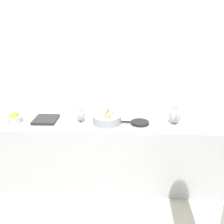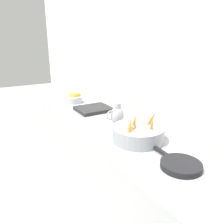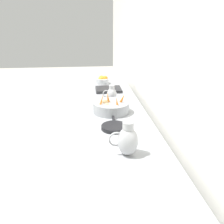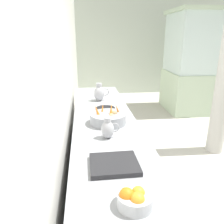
% 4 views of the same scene
% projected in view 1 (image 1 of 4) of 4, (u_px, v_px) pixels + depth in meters
% --- Properties ---
extents(tile_wall_left, '(0.10, 8.63, 3.00)m').
position_uv_depth(tile_wall_left, '(153.00, 73.00, 3.41)').
color(tile_wall_left, white).
rests_on(tile_wall_left, ground_plane).
extents(prep_counter, '(0.68, 3.23, 0.93)m').
position_uv_depth(prep_counter, '(117.00, 153.00, 3.36)').
color(prep_counter, '#9EA0A5').
rests_on(prep_counter, ground_plane).
extents(vegetable_colander, '(0.38, 0.38, 0.22)m').
position_uv_depth(vegetable_colander, '(107.00, 119.00, 3.17)').
color(vegetable_colander, gray).
rests_on(vegetable_colander, prep_counter).
extents(orange_bowl, '(0.20, 0.20, 0.12)m').
position_uv_depth(orange_bowl, '(14.00, 118.00, 3.21)').
color(orange_bowl, '#ADAFB5').
rests_on(orange_bowl, prep_counter).
extents(metal_pitcher_tall, '(0.21, 0.15, 0.25)m').
position_uv_depth(metal_pitcher_tall, '(175.00, 115.00, 3.14)').
color(metal_pitcher_tall, '#A3A3A8').
rests_on(metal_pitcher_tall, prep_counter).
extents(metal_pitcher_short, '(0.17, 0.12, 0.20)m').
position_uv_depth(metal_pitcher_short, '(80.00, 115.00, 3.21)').
color(metal_pitcher_short, '#A3A3A8').
rests_on(metal_pitcher_short, prep_counter).
extents(counter_sink_basin, '(0.34, 0.30, 0.04)m').
position_uv_depth(counter_sink_basin, '(46.00, 119.00, 3.26)').
color(counter_sink_basin, '#232326').
rests_on(counter_sink_basin, prep_counter).
extents(skillet_on_counter, '(0.24, 0.39, 0.03)m').
position_uv_depth(skillet_on_counter, '(139.00, 123.00, 3.15)').
color(skillet_on_counter, black).
rests_on(skillet_on_counter, prep_counter).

